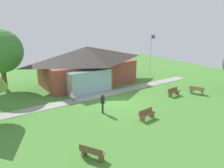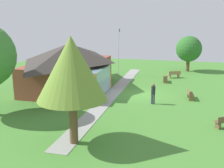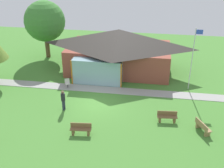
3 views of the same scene
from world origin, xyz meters
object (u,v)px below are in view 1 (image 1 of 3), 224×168
pavilion (88,65)px  bench_mid_right (174,92)px  patio_chair_west (73,97)px  bench_front_left (92,153)px  bench_lawn_far_right (197,90)px  visitor_strolling_lawn (103,102)px  bench_front_center (147,115)px  tree_behind_pavilion_left (0,51)px  flagpole (151,56)px

pavilion → bench_mid_right: pavilion is taller
patio_chair_west → bench_front_left: bearing=46.6°
bench_lawn_far_right → visitor_strolling_lawn: (-10.79, 1.30, 0.62)m
visitor_strolling_lawn → patio_chair_west: bearing=33.1°
bench_front_left → bench_mid_right: size_ratio=0.99×
bench_mid_right → patio_chair_west: patio_chair_west is taller
pavilion → bench_front_left: bearing=-117.1°
bench_front_center → bench_front_left: bearing=13.2°
patio_chair_west → tree_behind_pavilion_left: 9.64m
bench_front_left → bench_lawn_far_right: same height
visitor_strolling_lawn → bench_lawn_far_right: bearing=-77.0°
bench_front_center → tree_behind_pavilion_left: (-7.89, 14.31, 3.91)m
pavilion → flagpole: flagpole is taller
pavilion → bench_lawn_far_right: (7.58, -9.92, -1.92)m
patio_chair_west → visitor_strolling_lawn: (0.92, -3.91, 0.61)m
bench_front_left → visitor_strolling_lawn: (3.83, 5.11, 0.62)m
bench_lawn_far_right → patio_chair_west: size_ratio=1.79×
visitor_strolling_lawn → tree_behind_pavilion_left: (-5.65, 11.34, 3.29)m
bench_front_left → patio_chair_west: bearing=131.6°
bench_front_center → bench_mid_right: 6.59m
bench_mid_right → visitor_strolling_lawn: 8.32m
visitor_strolling_lawn → bench_front_center: bearing=-123.2°
patio_chair_west → bench_lawn_far_right: bearing=130.6°
bench_mid_right → bench_front_center: bearing=17.9°
bench_front_left → bench_lawn_far_right: bearing=74.2°
flagpole → bench_front_center: (-8.12, -8.36, -2.81)m
bench_front_center → bench_lawn_far_right: (8.56, 1.67, 0.00)m
bench_lawn_far_right → patio_chair_west: (-11.71, 5.20, 0.01)m
bench_mid_right → bench_lawn_far_right: bearing=154.5°
bench_front_center → pavilion: bearing=-101.0°
visitor_strolling_lawn → tree_behind_pavilion_left: 13.09m
bench_front_left → visitor_strolling_lawn: size_ratio=0.87×
pavilion → bench_front_center: (-0.97, -11.59, -1.92)m
bench_mid_right → tree_behind_pavilion_left: tree_behind_pavilion_left is taller
pavilion → visitor_strolling_lawn: bearing=-110.4°
bench_lawn_far_right → visitor_strolling_lawn: 10.89m
pavilion → flagpole: bearing=-24.3°
bench_front_left → patio_chair_west: size_ratio=1.76×
bench_front_center → bench_lawn_far_right: 8.72m
pavilion → patio_chair_west: size_ratio=13.42×
flagpole → bench_front_center: 11.99m
patio_chair_west → bench_mid_right: bearing=129.7°
visitor_strolling_lawn → pavilion: bearing=-0.5°
bench_front_center → patio_chair_west: bearing=-71.6°
pavilion → bench_front_center: pavilion is taller
bench_front_left → bench_mid_right: 13.02m
bench_front_center → bench_lawn_far_right: size_ratio=1.00×
bench_lawn_far_right → visitor_strolling_lawn: bearing=-123.4°
bench_front_center → bench_front_left: 6.43m
bench_lawn_far_right → flagpole: bearing=157.1°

